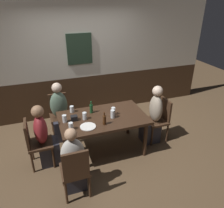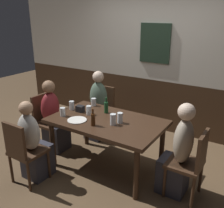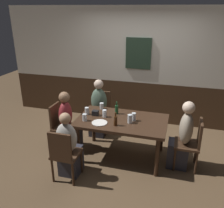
% 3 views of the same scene
% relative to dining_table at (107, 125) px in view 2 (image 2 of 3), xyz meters
% --- Properties ---
extents(ground_plane, '(12.00, 12.00, 0.00)m').
position_rel_dining_table_xyz_m(ground_plane, '(0.00, 0.00, -0.66)').
color(ground_plane, brown).
extents(wall_back, '(6.40, 0.13, 2.60)m').
position_rel_dining_table_xyz_m(wall_back, '(-0.00, 1.65, 0.65)').
color(wall_back, '#3D2819').
rests_on(wall_back, ground_plane).
extents(dining_table, '(1.55, 0.93, 0.74)m').
position_rel_dining_table_xyz_m(dining_table, '(0.00, 0.00, 0.00)').
color(dining_table, '#382316').
rests_on(dining_table, ground_plane).
extents(chair_head_east, '(0.40, 0.40, 0.88)m').
position_rel_dining_table_xyz_m(chair_head_east, '(1.19, 0.00, -0.16)').
color(chair_head_east, '#422B1C').
rests_on(chair_head_east, ground_plane).
extents(chair_left_far, '(0.40, 0.40, 0.88)m').
position_rel_dining_table_xyz_m(chair_left_far, '(-0.68, 0.88, -0.16)').
color(chair_left_far, '#422B1C').
rests_on(chair_left_far, ground_plane).
extents(chair_head_west, '(0.40, 0.40, 0.88)m').
position_rel_dining_table_xyz_m(chair_head_west, '(-1.19, 0.00, -0.16)').
color(chair_head_west, '#422B1C').
rests_on(chair_head_west, ground_plane).
extents(chair_left_near, '(0.40, 0.40, 0.88)m').
position_rel_dining_table_xyz_m(chair_left_near, '(-0.68, -0.88, -0.16)').
color(chair_left_near, '#422B1C').
rests_on(chair_left_near, ground_plane).
extents(person_head_east, '(0.37, 0.34, 1.19)m').
position_rel_dining_table_xyz_m(person_head_east, '(1.03, 0.00, -0.15)').
color(person_head_east, '#2D2D38').
rests_on(person_head_east, ground_plane).
extents(person_left_far, '(0.34, 0.37, 1.19)m').
position_rel_dining_table_xyz_m(person_left_far, '(-0.68, 0.72, -0.15)').
color(person_left_far, '#2D2D38').
rests_on(person_left_far, ground_plane).
extents(person_head_west, '(0.37, 0.34, 1.14)m').
position_rel_dining_table_xyz_m(person_head_west, '(-1.03, 0.00, -0.17)').
color(person_head_west, '#2D2D38').
rests_on(person_head_west, ground_plane).
extents(person_left_near, '(0.34, 0.37, 1.11)m').
position_rel_dining_table_xyz_m(person_left_near, '(-0.68, -0.72, -0.20)').
color(person_left_near, '#2D2D38').
rests_on(person_left_near, ground_plane).
extents(tumbler_water, '(0.07, 0.07, 0.13)m').
position_rel_dining_table_xyz_m(tumbler_water, '(-0.67, 0.05, 0.14)').
color(tumbler_water, silver).
rests_on(tumbler_water, dining_table).
extents(tumbler_short, '(0.08, 0.08, 0.12)m').
position_rel_dining_table_xyz_m(tumbler_short, '(-0.60, -0.21, 0.14)').
color(tumbler_short, silver).
rests_on(tumbler_short, dining_table).
extents(beer_glass_half, '(0.08, 0.08, 0.15)m').
position_rel_dining_table_xyz_m(beer_glass_half, '(0.16, -0.08, 0.15)').
color(beer_glass_half, silver).
rests_on(beer_glass_half, dining_table).
extents(pint_glass_stout, '(0.07, 0.07, 0.12)m').
position_rel_dining_table_xyz_m(pint_glass_stout, '(-0.49, 0.36, 0.14)').
color(pint_glass_stout, silver).
rests_on(pint_glass_stout, dining_table).
extents(highball_clear, '(0.07, 0.07, 0.14)m').
position_rel_dining_table_xyz_m(highball_clear, '(0.20, 0.02, 0.15)').
color(highball_clear, silver).
rests_on(highball_clear, dining_table).
extents(beer_glass_tall, '(0.07, 0.07, 0.13)m').
position_rel_dining_table_xyz_m(beer_glass_tall, '(-0.32, 0.03, 0.14)').
color(beer_glass_tall, silver).
rests_on(beer_glass_tall, dining_table).
extents(beer_bottle_green, '(0.06, 0.06, 0.23)m').
position_rel_dining_table_xyz_m(beer_bottle_green, '(-0.15, 0.22, 0.17)').
color(beer_bottle_green, '#194723').
rests_on(beer_bottle_green, dining_table).
extents(beer_bottle_brown, '(0.06, 0.06, 0.23)m').
position_rel_dining_table_xyz_m(beer_bottle_brown, '(-0.05, -0.24, 0.17)').
color(beer_bottle_brown, '#42230F').
rests_on(beer_bottle_brown, dining_table).
extents(plate_white_large, '(0.26, 0.26, 0.01)m').
position_rel_dining_table_xyz_m(plate_white_large, '(-0.33, -0.23, 0.09)').
color(plate_white_large, white).
rests_on(plate_white_large, dining_table).
extents(condiment_caddy, '(0.11, 0.09, 0.09)m').
position_rel_dining_table_xyz_m(condiment_caddy, '(-0.50, 0.05, 0.13)').
color(condiment_caddy, black).
rests_on(condiment_caddy, dining_table).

